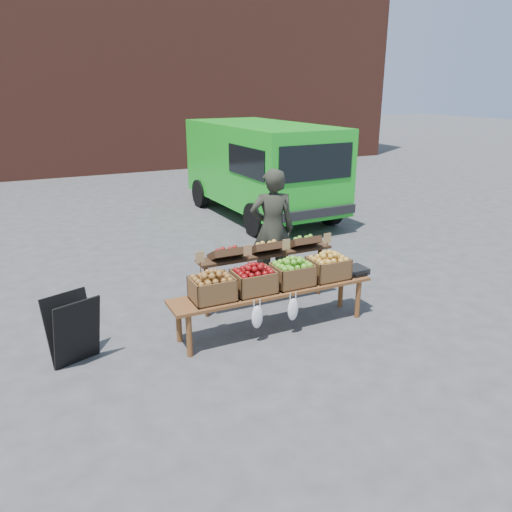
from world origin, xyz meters
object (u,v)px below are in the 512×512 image
crate_golden_apples (212,289)px  crate_green_apples (328,268)px  vendor (272,229)px  crate_russet_pears (254,281)px  chalkboard_sign (73,330)px  weighing_scale (354,270)px  back_table (266,271)px  crate_red_apples (292,275)px  delivery_van (261,171)px  display_bench (273,309)px

crate_golden_apples → crate_green_apples: 1.65m
vendor → crate_russet_pears: (-0.94, -1.29, -0.23)m
chalkboard_sign → weighing_scale: size_ratio=2.40×
back_table → crate_green_apples: size_ratio=4.20×
back_table → crate_red_apples: size_ratio=4.20×
delivery_van → weighing_scale: 5.68m
crate_russet_pears → crate_red_apples: size_ratio=1.00×
chalkboard_sign → display_bench: (2.41, -0.25, -0.12)m
display_bench → chalkboard_sign: bearing=174.1°
display_bench → crate_russet_pears: (-0.28, 0.00, 0.42)m
crate_green_apples → weighing_scale: 0.44m
delivery_van → back_table: delivery_van is taller
vendor → crate_golden_apples: 1.98m
crate_golden_apples → weighing_scale: crate_golden_apples is taller
chalkboard_sign → weighing_scale: bearing=-23.4°
crate_russet_pears → crate_red_apples: (0.55, 0.00, 0.00)m
crate_red_apples → crate_green_apples: size_ratio=1.00×
vendor → display_bench: 1.59m
back_table → crate_red_apples: back_table is taller
back_table → weighing_scale: 1.23m
vendor → chalkboard_sign: vendor is taller
vendor → crate_russet_pears: vendor is taller
delivery_van → crate_russet_pears: 6.20m
crate_golden_apples → weighing_scale: bearing=0.0°
weighing_scale → chalkboard_sign: bearing=176.1°
crate_golden_apples → weighing_scale: (2.08, 0.00, -0.10)m
back_table → crate_red_apples: bearing=-89.0°
display_bench → crate_russet_pears: bearing=180.0°
back_table → crate_golden_apples: 1.32m
vendor → crate_russet_pears: size_ratio=3.74×
back_table → display_bench: back_table is taller
vendor → crate_russet_pears: 1.61m
crate_red_apples → weighing_scale: size_ratio=1.47×
display_bench → crate_green_apples: bearing=0.0°
crate_russet_pears → chalkboard_sign: bearing=173.3°
back_table → crate_russet_pears: size_ratio=4.20×
vendor → chalkboard_sign: size_ratio=2.29×
display_bench → crate_golden_apples: (-0.83, 0.00, 0.42)m
delivery_van → vendor: size_ratio=2.60×
crate_golden_apples → display_bench: bearing=0.0°
crate_golden_apples → crate_green_apples: bearing=0.0°
chalkboard_sign → crate_russet_pears: 2.17m
delivery_van → chalkboard_sign: bearing=-135.5°
crate_golden_apples → crate_green_apples: size_ratio=1.00×
display_bench → crate_green_apples: 0.93m
delivery_van → vendor: delivery_van is taller
crate_russet_pears → display_bench: bearing=0.0°
vendor → display_bench: size_ratio=0.69×
crate_russet_pears → weighing_scale: size_ratio=1.47×
delivery_van → weighing_scale: (-1.31, -5.50, -0.48)m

